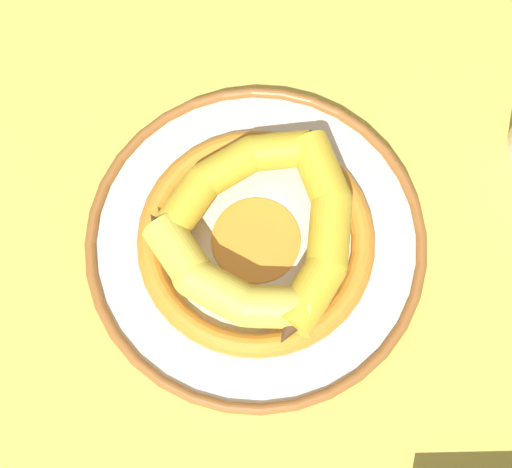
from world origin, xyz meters
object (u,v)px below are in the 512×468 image
banana_b (320,236)px  banana_a (220,282)px  decorative_bowl (256,241)px  banana_c (235,171)px

banana_b → banana_a: bearing=121.6°
decorative_bowl → banana_c: size_ratio=2.04×
banana_a → banana_b: (0.04, -0.09, 0.00)m
banana_a → banana_c: banana_a is taller
banana_a → banana_b: 0.10m
decorative_bowl → banana_b: 0.07m
banana_a → banana_c: (0.11, -0.02, -0.00)m
decorative_bowl → banana_c: banana_c is taller
decorative_bowl → banana_a: size_ratio=2.00×
banana_b → decorative_bowl: bearing=89.3°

